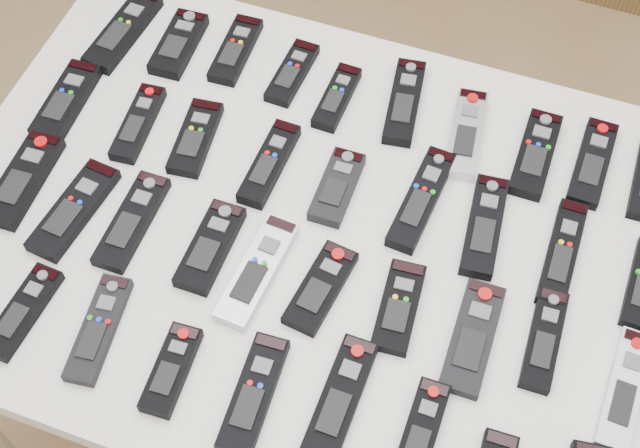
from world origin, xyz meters
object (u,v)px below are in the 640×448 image
(remote_19, at_px, (23,179))
(remote_35, at_px, (420,434))
(remote_28, at_px, (624,390))
(remote_10, at_px, (66,101))
(remote_2, at_px, (236,50))
(remote_6, at_px, (466,134))
(remote_17, at_px, (562,253))
(remote_12, at_px, (195,138))
(table, at_px, (320,249))
(remote_7, at_px, (535,154))
(remote_27, at_px, (544,340))
(remote_20, at_px, (74,210))
(remote_32, at_px, (171,370))
(remote_34, at_px, (340,399))
(remote_8, at_px, (592,163))
(remote_24, at_px, (321,288))
(remote_31, at_px, (99,329))
(remote_4, at_px, (337,97))
(remote_3, at_px, (292,73))
(remote_11, at_px, (138,123))
(remote_13, at_px, (269,164))
(remote_21, at_px, (132,221))
(remote_25, at_px, (399,307))
(remote_22, at_px, (210,247))
(remote_15, at_px, (421,199))
(remote_14, at_px, (337,187))
(remote_33, at_px, (254,394))
(remote_16, at_px, (484,226))
(remote_1, at_px, (179,44))
(remote_5, at_px, (404,102))
(remote_26, at_px, (473,338))
(remote_23, at_px, (257,271))
(remote_0, at_px, (123,31))
(remote_30, at_px, (23,312))

(remote_19, distance_m, remote_35, 0.77)
(remote_28, bearing_deg, remote_10, 171.10)
(remote_2, xyz_separation_m, remote_35, (0.53, -0.59, 0.00))
(remote_6, bearing_deg, remote_17, -48.15)
(remote_2, relative_size, remote_12, 1.03)
(table, xyz_separation_m, remote_6, (0.17, 0.26, 0.07))
(remote_7, bearing_deg, remote_27, -75.28)
(remote_12, xyz_separation_m, remote_20, (-0.13, -0.20, 0.00))
(remote_32, height_order, remote_34, remote_32)
(table, distance_m, remote_8, 0.48)
(remote_19, distance_m, remote_24, 0.54)
(remote_8, xyz_separation_m, remote_31, (-0.64, -0.56, 0.00))
(remote_4, xyz_separation_m, remote_27, (0.45, -0.34, -0.00))
(remote_3, relative_size, remote_11, 0.91)
(remote_4, relative_size, remote_6, 0.78)
(remote_32, bearing_deg, remote_20, 139.87)
(remote_11, bearing_deg, remote_13, -6.15)
(remote_21, distance_m, remote_25, 0.45)
(remote_4, height_order, remote_22, remote_22)
(remote_13, xyz_separation_m, remote_15, (0.26, 0.02, 0.00))
(remote_6, height_order, remote_12, remote_6)
(remote_14, height_order, remote_33, same)
(remote_12, height_order, remote_13, remote_13)
(remote_12, height_order, remote_16, remote_16)
(remote_6, relative_size, remote_21, 1.00)
(remote_1, height_order, remote_12, remote_1)
(remote_5, distance_m, remote_7, 0.25)
(remote_24, bearing_deg, table, 117.76)
(remote_2, bearing_deg, remote_20, -107.28)
(remote_22, relative_size, remote_33, 0.89)
(remote_12, xyz_separation_m, remote_26, (0.55, -0.20, 0.00))
(remote_3, height_order, remote_21, remote_21)
(remote_3, distance_m, remote_13, 0.21)
(remote_7, distance_m, remote_16, 0.18)
(remote_6, xyz_separation_m, remote_24, (-0.13, -0.37, -0.00))
(remote_6, bearing_deg, remote_2, 167.12)
(remote_3, xyz_separation_m, remote_16, (0.41, -0.20, 0.00))
(remote_15, bearing_deg, remote_2, 158.39)
(remote_13, xyz_separation_m, remote_31, (-0.13, -0.37, -0.00))
(remote_7, height_order, remote_23, remote_7)
(remote_8, distance_m, remote_22, 0.66)
(remote_3, bearing_deg, table, -58.81)
(remote_1, bearing_deg, remote_12, -60.59)
(remote_22, xyz_separation_m, remote_26, (0.43, -0.01, -0.00))
(remote_13, relative_size, remote_27, 1.04)
(remote_11, height_order, remote_35, remote_35)
(remote_0, distance_m, remote_6, 0.67)
(remote_4, xyz_separation_m, remote_30, (-0.31, -0.56, 0.00))
(remote_32, bearing_deg, remote_7, 50.63)
(remote_5, distance_m, remote_17, 0.39)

